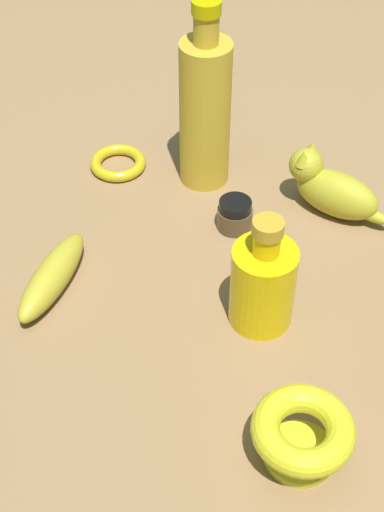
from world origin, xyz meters
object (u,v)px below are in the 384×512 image
bottle_tall (205,110)px  cat_figurine (331,188)px  bangle (118,163)px  nail_polish_jar (235,215)px  bottle_short (263,283)px  bowl (302,433)px  banana (52,276)px

bottle_tall → cat_figurine: size_ratio=1.79×
bangle → nail_polish_jar: size_ratio=1.73×
bottle_short → cat_figurine: bearing=171.1°
bowl → cat_figurine: size_ratio=0.69×
bowl → cat_figurine: bearing=-172.0°
bowl → bottle_tall: bearing=-149.0°
nail_polish_jar → cat_figurine: (-0.08, 0.11, 0.02)m
bowl → bangle: bearing=-135.9°
nail_polish_jar → cat_figurine: 0.14m
banana → bowl: 0.37m
nail_polish_jar → banana: bearing=-43.9°
banana → bangle: (-0.25, -0.02, -0.01)m
bottle_short → bangle: 0.36m
bottle_tall → bowl: bearing=31.0°
bottle_short → bowl: bearing=28.0°
bottle_short → cat_figurine: bottle_short is taller
cat_figurine → bowl: bearing=8.0°
banana → nail_polish_jar: size_ratio=3.29×
bottle_tall → nail_polish_jar: bearing=39.9°
bangle → bottle_tall: 0.17m
nail_polish_jar → bottle_tall: bottle_tall is taller
bottle_tall → banana: bearing=-20.9°
bottle_short → bangle: bottle_short is taller
bangle → bottle_tall: bottle_tall is taller
bottle_short → bangle: (-0.21, -0.28, -0.05)m
banana → bottle_tall: (-0.28, 0.11, 0.10)m
cat_figurine → bangle: bearing=-88.0°
cat_figurine → bottle_tall: bearing=-93.3°
banana → cat_figurine: size_ratio=1.03×
banana → bowl: size_ratio=1.50×
bottle_short → banana: (0.04, -0.26, -0.04)m
cat_figurine → bottle_short: bearing=-8.9°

